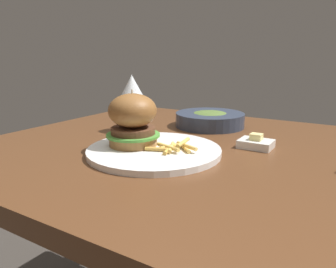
# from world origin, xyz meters

# --- Properties ---
(dining_table) EXTENTS (1.13, 0.92, 0.74)m
(dining_table) POSITION_xyz_m (0.00, 0.00, 0.65)
(dining_table) COLOR #56331C
(dining_table) RESTS_ON ground
(main_plate) EXTENTS (0.32, 0.32, 0.01)m
(main_plate) POSITION_xyz_m (-0.09, -0.11, 0.75)
(main_plate) COLOR white
(main_plate) RESTS_ON dining_table
(burger_sandwich) EXTENTS (0.13, 0.13, 0.13)m
(burger_sandwich) POSITION_xyz_m (-0.14, -0.11, 0.82)
(burger_sandwich) COLOR #9E6B38
(burger_sandwich) RESTS_ON main_plate
(fries_pile) EXTENTS (0.11, 0.10, 0.02)m
(fries_pile) POSITION_xyz_m (-0.03, -0.10, 0.76)
(fries_pile) COLOR #EABC5B
(fries_pile) RESTS_ON main_plate
(wine_glass) EXTENTS (0.07, 0.07, 0.17)m
(wine_glass) POSITION_xyz_m (-0.27, 0.05, 0.87)
(wine_glass) COLOR silver
(wine_glass) RESTS_ON dining_table
(butter_dish) EXTENTS (0.08, 0.06, 0.04)m
(butter_dish) POSITION_xyz_m (0.10, 0.07, 0.75)
(butter_dish) COLOR white
(butter_dish) RESTS_ON dining_table
(soup_bowl) EXTENTS (0.22, 0.22, 0.05)m
(soup_bowl) POSITION_xyz_m (-0.10, 0.23, 0.76)
(soup_bowl) COLOR #2D384C
(soup_bowl) RESTS_ON dining_table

